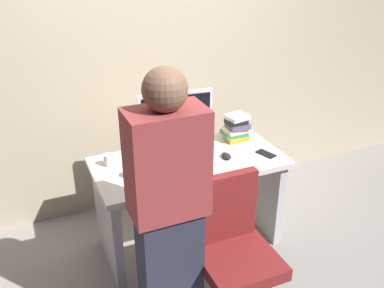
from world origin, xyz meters
name	(u,v)px	position (x,y,z in m)	size (l,w,h in m)	color
ground_plane	(189,242)	(0.00, 0.00, 0.00)	(9.00, 9.00, 0.00)	gray
wall_back	(149,29)	(0.00, 0.80, 1.50)	(6.40, 0.10, 3.00)	tan
desk	(189,188)	(0.00, 0.00, 0.50)	(1.35, 0.66, 0.73)	beige
office_chair	(234,259)	(-0.03, -0.74, 0.43)	(0.52, 0.52, 0.94)	black
person_at_desk	(168,213)	(-0.41, -0.69, 0.84)	(0.40, 0.24, 1.64)	#262838
monitor	(176,119)	(-0.03, 0.17, 0.99)	(0.54, 0.16, 0.46)	silver
keyboard	(184,165)	(-0.06, -0.06, 0.74)	(0.43, 0.13, 0.02)	white
mouse	(226,156)	(0.26, -0.08, 0.75)	(0.06, 0.10, 0.03)	black
cup_near_keyboard	(134,172)	(-0.43, -0.08, 0.77)	(0.08, 0.08, 0.09)	#3372B2
cup_by_monitor	(108,160)	(-0.54, 0.15, 0.77)	(0.07, 0.07, 0.09)	white
book_stack	(236,128)	(0.47, 0.17, 0.83)	(0.20, 0.17, 0.20)	gold
cell_phone	(266,154)	(0.55, -0.14, 0.73)	(0.07, 0.14, 0.01)	black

